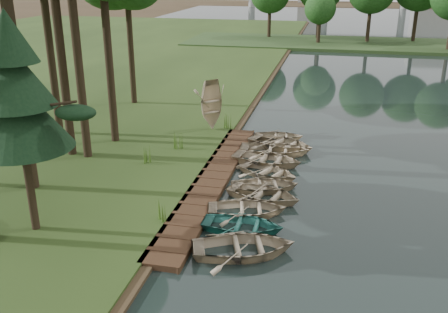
% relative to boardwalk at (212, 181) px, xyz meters
% --- Properties ---
extents(ground, '(300.00, 300.00, 0.00)m').
position_rel_boardwalk_xyz_m(ground, '(1.60, 0.00, -0.15)').
color(ground, '#3D2F1D').
extents(boardwalk, '(1.60, 16.00, 0.30)m').
position_rel_boardwalk_xyz_m(boardwalk, '(0.00, 0.00, 0.00)').
color(boardwalk, '#3A2516').
rests_on(boardwalk, ground).
extents(peninsula, '(50.00, 14.00, 0.45)m').
position_rel_boardwalk_xyz_m(peninsula, '(9.60, 50.00, 0.08)').
color(peninsula, '#2C461F').
rests_on(peninsula, ground).
extents(rowboat_0, '(4.54, 3.83, 0.80)m').
position_rel_boardwalk_xyz_m(rowboat_0, '(2.75, -6.23, 0.30)').
color(rowboat_0, tan).
rests_on(rowboat_0, water).
extents(rowboat_1, '(3.33, 2.39, 0.69)m').
position_rel_boardwalk_xyz_m(rowboat_1, '(2.39, -4.51, 0.24)').
color(rowboat_1, '#297467').
rests_on(rowboat_1, water).
extents(rowboat_2, '(3.86, 3.13, 0.71)m').
position_rel_boardwalk_xyz_m(rowboat_2, '(2.31, -3.05, 0.25)').
color(rowboat_2, tan).
rests_on(rowboat_2, water).
extents(rowboat_3, '(4.04, 3.35, 0.72)m').
position_rel_boardwalk_xyz_m(rowboat_3, '(2.79, -1.42, 0.26)').
color(rowboat_3, tan).
rests_on(rowboat_3, water).
extents(rowboat_4, '(3.74, 3.10, 0.67)m').
position_rel_boardwalk_xyz_m(rowboat_4, '(2.70, -0.38, 0.24)').
color(rowboat_4, tan).
rests_on(rowboat_4, water).
extents(rowboat_5, '(3.87, 3.41, 0.66)m').
position_rel_boardwalk_xyz_m(rowboat_5, '(2.63, 1.39, 0.23)').
color(rowboat_5, tan).
rests_on(rowboat_5, water).
extents(rowboat_6, '(4.20, 3.31, 0.79)m').
position_rel_boardwalk_xyz_m(rowboat_6, '(2.31, 3.01, 0.29)').
color(rowboat_6, tan).
rests_on(rowboat_6, water).
extents(rowboat_7, '(4.10, 3.05, 0.81)m').
position_rel_boardwalk_xyz_m(rowboat_7, '(2.54, 4.62, 0.31)').
color(rowboat_7, tan).
rests_on(rowboat_7, water).
extents(rowboat_8, '(4.74, 4.06, 0.83)m').
position_rel_boardwalk_xyz_m(rowboat_8, '(2.76, 5.72, 0.31)').
color(rowboat_8, tan).
rests_on(rowboat_8, water).
extents(rowboat_9, '(3.25, 2.50, 0.62)m').
position_rel_boardwalk_xyz_m(rowboat_9, '(2.45, 7.31, 0.21)').
color(rowboat_9, tan).
rests_on(rowboat_9, water).
extents(stored_rowboat, '(3.98, 3.92, 0.68)m').
position_rel_boardwalk_xyz_m(stored_rowboat, '(-1.97, 7.74, 0.49)').
color(stored_rowboat, tan).
rests_on(stored_rowboat, bank).
extents(pine_tree, '(3.80, 3.80, 8.54)m').
position_rel_boardwalk_xyz_m(pine_tree, '(-5.67, -6.54, 5.62)').
color(pine_tree, black).
rests_on(pine_tree, bank).
extents(reeds_0, '(0.60, 0.60, 0.87)m').
position_rel_boardwalk_xyz_m(reeds_0, '(-1.00, -4.85, 0.58)').
color(reeds_0, '#3F661E').
rests_on(reeds_0, bank).
extents(reeds_1, '(0.60, 0.60, 0.91)m').
position_rel_boardwalk_xyz_m(reeds_1, '(-2.95, 3.78, 0.61)').
color(reeds_1, '#3F661E').
rests_on(reeds_1, bank).
extents(reeds_2, '(0.60, 0.60, 0.97)m').
position_rel_boardwalk_xyz_m(reeds_2, '(-3.98, 1.20, 0.63)').
color(reeds_2, '#3F661E').
rests_on(reeds_2, bank).
extents(reeds_3, '(0.60, 0.60, 0.92)m').
position_rel_boardwalk_xyz_m(reeds_3, '(-1.00, 8.33, 0.61)').
color(reeds_3, '#3F661E').
rests_on(reeds_3, bank).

